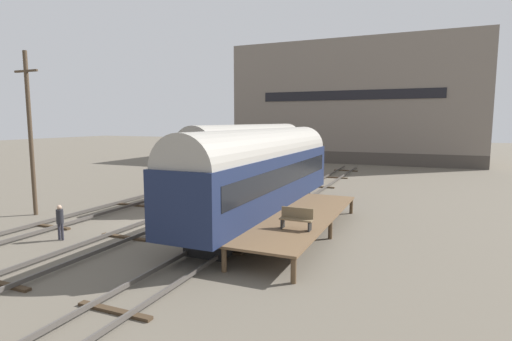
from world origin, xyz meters
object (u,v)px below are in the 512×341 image
(person_worker, at_px, (60,219))
(utility_pole, at_px, (30,132))
(train_car_maroon, at_px, (252,152))
(train_car_navy, at_px, (263,169))
(bench, at_px, (297,218))

(person_worker, relative_size, utility_pole, 0.18)
(train_car_maroon, distance_m, utility_pole, 15.78)
(train_car_navy, height_order, utility_pole, utility_pole)
(bench, bearing_deg, person_worker, -165.97)
(train_car_maroon, relative_size, bench, 13.00)
(person_worker, height_order, utility_pole, utility_pole)
(train_car_navy, height_order, person_worker, train_car_navy)
(bench, distance_m, utility_pole, 16.70)
(train_car_navy, distance_m, utility_pole, 13.75)
(train_car_navy, relative_size, train_car_maroon, 0.90)
(train_car_maroon, height_order, bench, train_car_maroon)
(person_worker, bearing_deg, train_car_navy, 42.63)
(person_worker, bearing_deg, train_car_maroon, 81.29)
(train_car_maroon, distance_m, person_worker, 16.78)
(train_car_maroon, distance_m, bench, 16.10)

